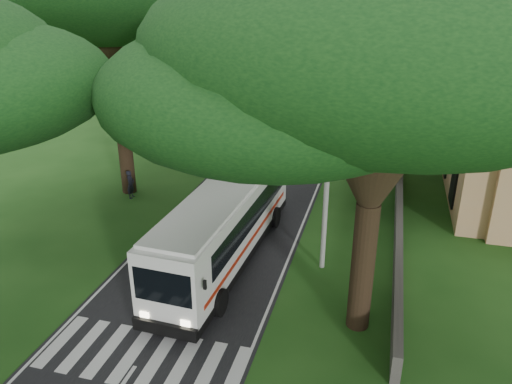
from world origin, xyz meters
TOP-DOWN VIEW (x-y plane):
  - ground at (0.00, 0.00)m, footprint 140.00×140.00m
  - road at (0.00, 25.00)m, footprint 8.00×120.00m
  - crosswalk at (0.00, -2.00)m, footprint 8.00×3.00m
  - property_wall at (9.00, 24.00)m, footprint 0.35×50.00m
  - pole_near at (5.50, 6.00)m, footprint 1.60×0.24m
  - pole_mid at (5.50, 26.00)m, footprint 1.60×0.24m
  - pole_far at (5.50, 46.00)m, footprint 1.60×0.24m
  - tree_r_near at (7.50, 2.00)m, footprint 15.53×15.53m
  - tree_r_mida at (8.00, 20.00)m, footprint 13.15×13.15m
  - coach_bus at (0.80, 5.60)m, footprint 3.51×13.01m
  - distant_car_a at (-0.80, 41.67)m, footprint 2.18×4.48m
  - distant_car_b at (-3.00, 55.26)m, footprint 2.11×4.47m
  - pedestrian at (-7.37, 11.13)m, footprint 0.49×0.70m

SIDE VIEW (x-z plane):
  - ground at x=0.00m, z-range 0.00..0.00m
  - crosswalk at x=0.00m, z-range -0.01..0.01m
  - road at x=0.00m, z-range -0.01..0.03m
  - property_wall at x=9.00m, z-range 0.00..1.20m
  - distant_car_b at x=-3.00m, z-range 0.03..1.44m
  - distant_car_a at x=-0.80m, z-range 0.03..1.50m
  - pedestrian at x=-7.37m, z-range 0.00..1.81m
  - coach_bus at x=0.80m, z-range 0.15..3.95m
  - pole_near at x=5.50m, z-range 0.18..8.18m
  - pole_mid at x=5.50m, z-range 0.18..8.18m
  - pole_far at x=5.50m, z-range 0.18..8.18m
  - tree_r_near at x=7.50m, z-range 3.71..17.87m
  - tree_r_mida at x=8.00m, z-range 3.96..17.76m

